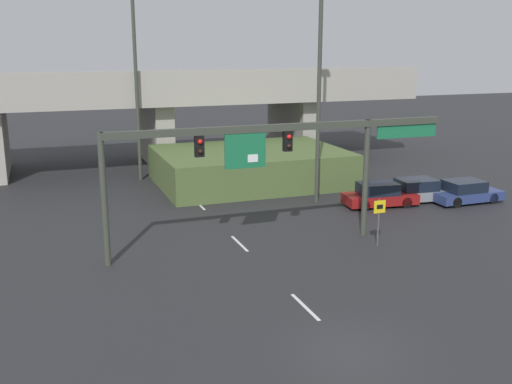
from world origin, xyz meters
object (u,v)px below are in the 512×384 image
speed_limit_sign (379,216)px  parked_sedan_near_right (379,195)px  signal_gantry (274,148)px  parked_sedan_far_right (465,192)px  highway_light_pole_far (320,46)px  parked_sedan_mid_right (418,191)px  highway_light_pole_near (135,58)px

speed_limit_sign → parked_sedan_near_right: speed_limit_sign is taller
signal_gantry → parked_sedan_far_right: 14.84m
highway_light_pole_far → parked_sedan_far_right: highway_light_pole_far is taller
speed_limit_sign → parked_sedan_far_right: (9.21, 5.29, -0.87)m
speed_limit_sign → parked_sedan_far_right: speed_limit_sign is taller
signal_gantry → parked_sedan_near_right: (8.51, 4.57, -4.06)m
parked_sedan_mid_right → parked_sedan_far_right: 2.79m
speed_limit_sign → highway_light_pole_far: size_ratio=0.13×
signal_gantry → highway_light_pole_far: size_ratio=0.94×
highway_light_pole_far → parked_sedan_near_right: highway_light_pole_far is taller
signal_gantry → parked_sedan_far_right: (13.83, 3.53, -4.08)m
signal_gantry → highway_light_pole_far: 9.64m
parked_sedan_far_right → highway_light_pole_near: bearing=143.1°
parked_sedan_mid_right → parked_sedan_far_right: parked_sedan_mid_right is taller
highway_light_pole_far → parked_sedan_near_right: size_ratio=3.99×
speed_limit_sign → highway_light_pole_far: bearing=84.6°
signal_gantry → parked_sedan_near_right: signal_gantry is taller
speed_limit_sign → parked_sedan_near_right: bearing=58.4°
speed_limit_sign → parked_sedan_mid_right: 9.41m
speed_limit_sign → parked_sedan_near_right: 7.48m
signal_gantry → parked_sedan_far_right: size_ratio=3.84×
signal_gantry → highway_light_pole_far: (5.40, 6.60, 4.50)m
highway_light_pole_near → highway_light_pole_far: bearing=-47.4°
highway_light_pole_near → parked_sedan_mid_right: highway_light_pole_near is taller
highway_light_pole_near → highway_light_pole_far: highway_light_pole_far is taller
parked_sedan_mid_right → signal_gantry: bearing=-152.4°
highway_light_pole_near → highway_light_pole_far: (8.99, -9.76, 0.83)m
highway_light_pole_far → parked_sedan_near_right: 9.33m
parked_sedan_mid_right → highway_light_pole_far: bearing=167.6°
parked_sedan_near_right → highway_light_pole_near: bearing=142.1°
parked_sedan_far_right → highway_light_pole_far: bearing=159.5°
highway_light_pole_far → parked_sedan_near_right: bearing=-33.2°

